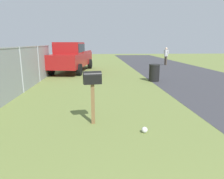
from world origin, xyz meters
TOP-DOWN VIEW (x-y plane):
  - mailbox at (5.85, 1.13)m, footprint 0.28×0.47m
  - pickup_truck at (15.67, 2.86)m, footprint 5.77×2.74m
  - trash_bin at (11.63, -2.05)m, footprint 0.59×0.59m
  - pedestrian at (19.80, -5.39)m, footprint 0.43×0.38m
  - fence_section at (8.19, 4.14)m, footprint 12.63×0.07m
  - litter_bag_midfield_a at (5.19, -0.07)m, footprint 0.14×0.14m

SIDE VIEW (x-z plane):
  - litter_bag_midfield_a at x=5.19m, z-range 0.00..0.14m
  - trash_bin at x=11.63m, z-range 0.00..0.93m
  - pedestrian at x=19.80m, z-range 0.13..1.76m
  - fence_section at x=8.19m, z-range 0.07..1.97m
  - mailbox at x=5.85m, z-range 0.40..1.77m
  - pickup_truck at x=15.67m, z-range 0.06..2.15m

